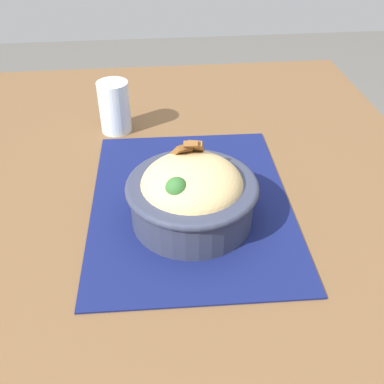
% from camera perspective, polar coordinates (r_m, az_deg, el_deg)
% --- Properties ---
extents(table, '(1.23, 0.90, 0.71)m').
position_cam_1_polar(table, '(0.73, -1.23, -7.14)').
color(table, brown).
rests_on(table, ground_plane).
extents(placemat, '(0.42, 0.32, 0.00)m').
position_cam_1_polar(placemat, '(0.71, -0.16, -1.29)').
color(placemat, '#11194C').
rests_on(placemat, table).
extents(bowl, '(0.19, 0.19, 0.12)m').
position_cam_1_polar(bowl, '(0.65, -0.01, -0.13)').
color(bowl, '#2D3347').
rests_on(bowl, placemat).
extents(fork, '(0.02, 0.14, 0.00)m').
position_cam_1_polar(fork, '(0.78, -1.29, 2.93)').
color(fork, silver).
rests_on(fork, placemat).
extents(drinking_glass, '(0.06, 0.06, 0.10)m').
position_cam_1_polar(drinking_glass, '(0.90, -9.76, 10.22)').
color(drinking_glass, silver).
rests_on(drinking_glass, table).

